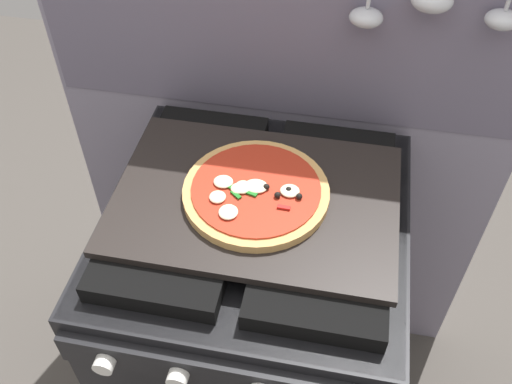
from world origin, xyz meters
TOP-DOWN VIEW (x-y plane):
  - kitchen_backsplash at (0.00, 0.33)m, footprint 1.10×0.09m
  - stove at (-0.00, -0.00)m, footprint 0.60×0.64m
  - baking_tray at (0.00, 0.00)m, footprint 0.54×0.38m
  - pizza_left at (-0.00, -0.00)m, footprint 0.28×0.28m

SIDE VIEW (x-z plane):
  - stove at x=0.00m, z-range 0.00..0.90m
  - kitchen_backsplash at x=0.00m, z-range 0.01..1.56m
  - baking_tray at x=0.00m, z-range 0.90..0.92m
  - pizza_left at x=0.00m, z-range 0.91..0.94m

